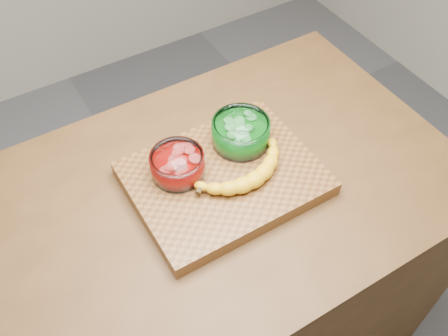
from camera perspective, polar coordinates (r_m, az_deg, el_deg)
ground at (r=2.03m, az=0.00°, el=-17.77°), size 3.50×3.50×0.00m
counter at (r=1.62m, az=0.00°, el=-11.70°), size 1.20×0.80×0.90m
cutting_board at (r=1.23m, az=0.00°, el=-1.20°), size 0.45×0.35×0.04m
bowl_red at (r=1.20m, az=-5.33°, el=0.39°), size 0.13×0.13×0.06m
bowl_green at (r=1.26m, az=1.92°, el=4.07°), size 0.15×0.15×0.07m
banana at (r=1.20m, az=2.25°, el=-0.28°), size 0.28×0.14×0.04m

